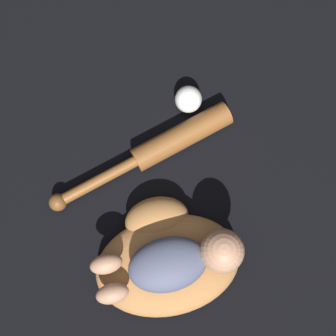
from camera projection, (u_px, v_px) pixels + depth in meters
ground_plane at (170, 273)px, 1.14m from camera, size 6.00×6.00×0.00m
baseball_glove at (166, 257)px, 1.10m from camera, size 0.37×0.31×0.09m
baby_figure at (181, 261)px, 1.02m from camera, size 0.34×0.15×0.10m
baseball_bat at (164, 147)px, 1.17m from camera, size 0.47×0.24×0.06m
baseball at (190, 99)px, 1.20m from camera, size 0.07×0.07×0.07m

